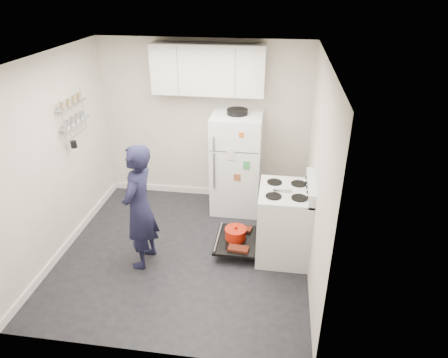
% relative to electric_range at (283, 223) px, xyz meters
% --- Properties ---
extents(room, '(3.21, 3.21, 2.51)m').
position_rel_electric_range_xyz_m(room, '(-1.29, -0.12, 0.74)').
color(room, black).
rests_on(room, ground).
extents(electric_range, '(0.66, 0.76, 1.10)m').
position_rel_electric_range_xyz_m(electric_range, '(0.00, 0.00, 0.00)').
color(electric_range, silver).
rests_on(electric_range, ground).
extents(open_oven_door, '(0.55, 0.70, 0.22)m').
position_rel_electric_range_xyz_m(open_oven_door, '(-0.59, 0.01, -0.28)').
color(open_oven_door, black).
rests_on(open_oven_door, ground).
extents(refrigerator, '(0.72, 0.74, 1.59)m').
position_rel_electric_range_xyz_m(refrigerator, '(-0.72, 1.10, 0.30)').
color(refrigerator, white).
rests_on(refrigerator, ground).
extents(upper_cabinets, '(1.60, 0.33, 0.70)m').
position_rel_electric_range_xyz_m(upper_cabinets, '(-1.16, 1.28, 1.63)').
color(upper_cabinets, silver).
rests_on(upper_cabinets, room).
extents(wall_shelf_rack, '(0.14, 0.60, 0.61)m').
position_rel_electric_range_xyz_m(wall_shelf_rack, '(-2.78, 0.34, 1.21)').
color(wall_shelf_rack, '#B2B2B7').
rests_on(wall_shelf_rack, room).
extents(person, '(0.44, 0.62, 1.60)m').
position_rel_electric_range_xyz_m(person, '(-1.72, -0.41, 0.33)').
color(person, black).
rests_on(person, ground).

